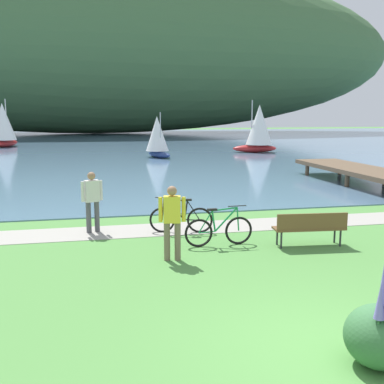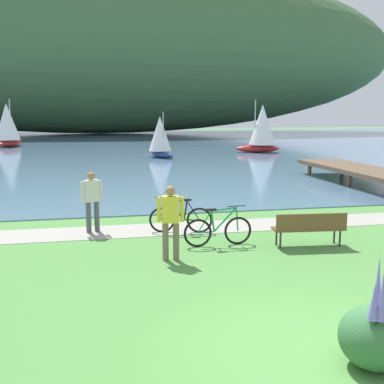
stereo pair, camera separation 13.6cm
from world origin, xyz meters
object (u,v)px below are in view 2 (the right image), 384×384
Objects in this scene: bicycle_leaning_near_bench at (218,230)px; person_on_the_grass at (171,218)px; sailboat_mid_bay at (160,136)px; sailboat_nearest_to_shore at (262,128)px; park_bench_near_camera at (310,226)px; bicycle_beside_path at (180,219)px; sailboat_toward_hillside at (7,124)px; person_at_shoreline at (92,198)px.

person_on_the_grass is at bearing -146.06° from bicycle_leaning_near_bench.
person_on_the_grass is (-1.34, -0.90, 0.58)m from bicycle_leaning_near_bench.
sailboat_mid_bay reaches higher than bicycle_leaning_near_bench.
sailboat_nearest_to_shore is at bearing 67.97° from bicycle_leaning_near_bench.
park_bench_near_camera is 1.06× the size of bicycle_beside_path.
person_at_shoreline is at bearing -76.51° from sailboat_toward_hillside.
person_at_shoreline is at bearing -119.48° from sailboat_nearest_to_shore.
sailboat_toward_hillside reaches higher than sailboat_mid_bay.
bicycle_beside_path is at bearing -114.54° from sailboat_nearest_to_shore.
park_bench_near_camera is at bearing -13.74° from bicycle_leaning_near_bench.
person_at_shoreline is at bearing 121.16° from person_on_the_grass.
bicycle_leaning_near_bench reaches higher than park_bench_near_camera.
person_at_shoreline reaches higher than park_bench_near_camera.
bicycle_leaning_near_bench is 1.72m from person_on_the_grass.
park_bench_near_camera is 1.07× the size of person_at_shoreline.
person_at_shoreline is 0.39× the size of sailboat_nearest_to_shore.
park_bench_near_camera is 0.55× the size of sailboat_mid_bay.
bicycle_leaning_near_bench is 1.02× the size of bicycle_beside_path.
park_bench_near_camera is 5.91m from person_at_shoreline.
sailboat_mid_bay is at bearing 83.90° from bicycle_beside_path.
sailboat_nearest_to_shore is at bearing 66.23° from person_on_the_grass.
person_at_shoreline is at bearing 147.11° from bicycle_leaning_near_bench.
sailboat_nearest_to_shore reaches higher than sailboat_mid_bay.
person_at_shoreline is (-5.31, 2.55, 0.46)m from park_bench_near_camera.
person_at_shoreline is 36.60m from sailboat_toward_hillside.
bicycle_beside_path is at bearing 74.88° from person_on_the_grass.
bicycle_leaning_near_bench is 1.62m from bicycle_beside_path.
bicycle_leaning_near_bench is 1.04× the size of person_on_the_grass.
sailboat_nearest_to_shore is at bearing 72.54° from park_bench_near_camera.
bicycle_beside_path is 27.47m from sailboat_nearest_to_shore.
sailboat_mid_bay reaches higher than person_at_shoreline.
sailboat_toward_hillside is (-13.85, 38.12, 1.73)m from park_bench_near_camera.
person_on_the_grass is 24.56m from sailboat_mid_bay.
bicycle_beside_path reaches higher than park_bench_near_camera.
person_on_the_grass reaches higher than bicycle_leaning_near_bench.
sailboat_toward_hillside is (-13.29, 14.12, 0.62)m from sailboat_mid_bay.
sailboat_mid_bay is at bearing -46.73° from sailboat_toward_hillside.
park_bench_near_camera is at bearing -34.45° from bicycle_beside_path.
bicycle_leaning_near_bench is at bearing -32.89° from person_at_shoreline.
bicycle_beside_path is (-0.71, 1.46, 0.00)m from bicycle_leaning_near_bench.
bicycle_beside_path is 37.79m from sailboat_toward_hillside.
bicycle_leaning_near_bench is 1.04× the size of person_at_shoreline.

